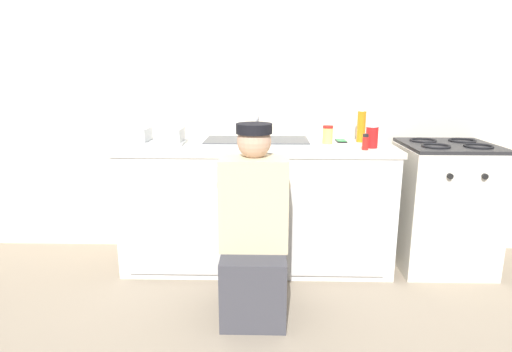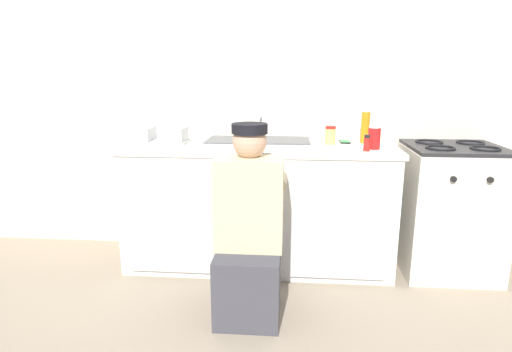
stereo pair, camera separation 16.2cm
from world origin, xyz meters
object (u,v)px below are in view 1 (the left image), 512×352
Objects in this scene: cell_phone at (341,141)px; dish_rack_tray at (165,140)px; stove_range at (443,205)px; soap_bottle_orange at (361,126)px; sink_double_basin at (257,142)px; spice_bottle_red at (365,142)px; condiment_jar at (328,135)px; soda_cup_red at (372,137)px; plumber_person at (253,238)px.

dish_rack_tray is at bearing -173.77° from cell_phone.
stove_range is 0.81m from soap_bottle_orange.
spice_bottle_red is at bearing -14.81° from sink_double_basin.
dish_rack_tray is 1.15m from condiment_jar.
cell_phone is at bearing 168.00° from stove_range.
dish_rack_tray reaches higher than spice_bottle_red.
soap_bottle_orange reaches higher than soda_cup_red.
spice_bottle_red is at bearing 34.70° from plumber_person.
plumber_person is 0.99m from spice_bottle_red.
dish_rack_tray is at bearing -174.91° from soap_bottle_orange.
soda_cup_red reaches higher than condiment_jar.
soap_bottle_orange reaches higher than plumber_person.
sink_double_basin reaches higher than soda_cup_red.
sink_double_basin is 1.41m from stove_range.
condiment_jar is at bearing -161.72° from soap_bottle_orange.
sink_double_basin is 0.72× the size of plumber_person.
stove_range is 0.97m from condiment_jar.
cell_phone is (-0.72, 0.15, 0.44)m from stove_range.
sink_double_basin is 0.81m from plumber_person.
soda_cup_red is 1.19× the size of condiment_jar.
plumber_person is 8.63× the size of condiment_jar.
spice_bottle_red is 0.33m from soap_bottle_orange.
plumber_person is at bearing -143.39° from soda_cup_red.
soda_cup_red is (0.77, -0.11, 0.06)m from sink_double_basin.
condiment_jar is (-0.11, -0.10, 0.06)m from cell_phone.
stove_range is 6.49× the size of cell_phone.
soap_bottle_orange is (0.75, 0.14, 0.09)m from sink_double_basin.
cell_phone is (-0.16, 0.26, -0.07)m from soda_cup_red.
cell_phone is at bearing 40.64° from condiment_jar.
cell_phone is 1.09× the size of condiment_jar.
spice_bottle_red is at bearing -96.89° from soap_bottle_orange.
sink_double_basin is at bearing -1.22° from dish_rack_tray.
cell_phone is at bearing 174.67° from soap_bottle_orange.
dish_rack_tray is at bearing 171.55° from spice_bottle_red.
cell_phone is (0.61, 0.15, -0.01)m from sink_double_basin.
soda_cup_red is 1.42m from dish_rack_tray.
stove_range is 8.65× the size of spice_bottle_red.
cell_phone is at bearing 6.23° from dish_rack_tray.
dish_rack_tray is at bearing 179.54° from stove_range.
soda_cup_red is at bearing -7.98° from sink_double_basin.
dish_rack_tray is at bearing -177.92° from condiment_jar.
dish_rack_tray is at bearing 178.78° from sink_double_basin.
soap_bottle_orange is at bearing 94.59° from soda_cup_red.
sink_double_basin is 7.62× the size of spice_bottle_red.
cell_phone is 0.16m from condiment_jar.
soap_bottle_orange is (0.04, 0.33, 0.06)m from spice_bottle_red.
soap_bottle_orange is at bearing 83.11° from spice_bottle_red.
dish_rack_tray is 2.19× the size of condiment_jar.
dish_rack_tray is at bearing 175.09° from soda_cup_red.
condiment_jar is (-0.25, -0.08, -0.05)m from soap_bottle_orange.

